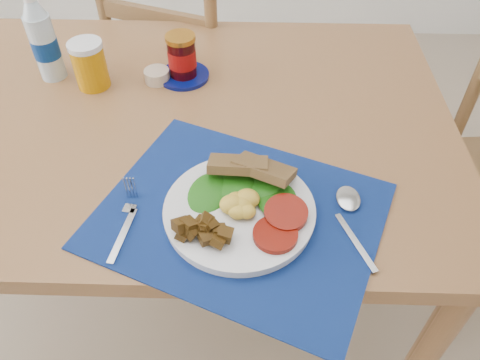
# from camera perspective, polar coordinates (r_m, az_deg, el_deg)

# --- Properties ---
(ground) EXTENTS (4.00, 4.00, 0.00)m
(ground) POSITION_cam_1_polar(r_m,az_deg,el_deg) (1.58, -8.40, -19.00)
(ground) COLOR tan
(ground) RESTS_ON ground
(table) EXTENTS (1.40, 0.90, 0.75)m
(table) POSITION_cam_1_polar(r_m,az_deg,el_deg) (1.16, -10.56, 4.63)
(table) COLOR brown
(table) RESTS_ON ground
(chair_far) EXTENTS (0.55, 0.54, 1.17)m
(chair_far) POSITION_cam_1_polar(r_m,az_deg,el_deg) (1.69, -7.63, 16.18)
(chair_far) COLOR brown
(chair_far) RESTS_ON ground
(placemat) EXTENTS (0.61, 0.56, 0.00)m
(placemat) POSITION_cam_1_polar(r_m,az_deg,el_deg) (0.87, -0.08, -4.29)
(placemat) COLOR black
(placemat) RESTS_ON table
(breakfast_plate) EXTENTS (0.27, 0.27, 0.07)m
(breakfast_plate) POSITION_cam_1_polar(r_m,az_deg,el_deg) (0.85, -0.45, -3.57)
(breakfast_plate) COLOR silver
(breakfast_plate) RESTS_ON placemat
(fork) EXTENTS (0.03, 0.18, 0.00)m
(fork) POSITION_cam_1_polar(r_m,az_deg,el_deg) (0.88, -13.59, -4.53)
(fork) COLOR #B2B5BA
(fork) RESTS_ON placemat
(spoon) EXTENTS (0.06, 0.20, 0.01)m
(spoon) POSITION_cam_1_polar(r_m,az_deg,el_deg) (0.89, 13.26, -3.70)
(spoon) COLOR #B2B5BA
(spoon) RESTS_ON placemat
(water_bottle) EXTENTS (0.06, 0.06, 0.22)m
(water_bottle) POSITION_cam_1_polar(r_m,az_deg,el_deg) (1.26, -22.80, 15.23)
(water_bottle) COLOR #ADBFCC
(water_bottle) RESTS_ON table
(juice_glass) EXTENTS (0.08, 0.08, 0.11)m
(juice_glass) POSITION_cam_1_polar(r_m,az_deg,el_deg) (1.21, -17.82, 13.10)
(juice_glass) COLOR #B67404
(juice_glass) RESTS_ON table
(ramekin) EXTENTS (0.06, 0.06, 0.03)m
(ramekin) POSITION_cam_1_polar(r_m,az_deg,el_deg) (1.21, -10.08, 12.41)
(ramekin) COLOR tan
(ramekin) RESTS_ON table
(jam_on_saucer) EXTENTS (0.13, 0.13, 0.11)m
(jam_on_saucer) POSITION_cam_1_polar(r_m,az_deg,el_deg) (1.19, -7.05, 14.38)
(jam_on_saucer) COLOR #050D53
(jam_on_saucer) RESTS_ON table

